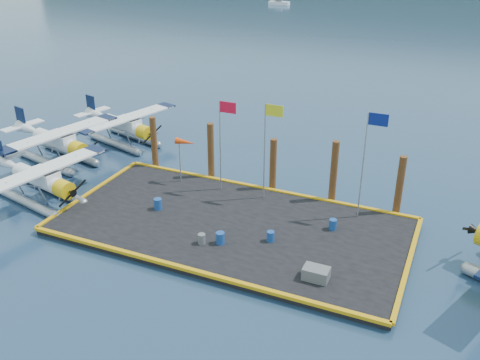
# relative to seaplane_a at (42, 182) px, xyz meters

# --- Properties ---
(ground) EXTENTS (4000.00, 4000.00, 0.00)m
(ground) POSITION_rel_seaplane_a_xyz_m (12.38, 1.69, -1.41)
(ground) COLOR navy
(ground) RESTS_ON ground
(dock) EXTENTS (20.00, 10.00, 0.40)m
(dock) POSITION_rel_seaplane_a_xyz_m (12.38, 1.69, -1.21)
(dock) COLOR black
(dock) RESTS_ON ground
(dock_bumpers) EXTENTS (20.25, 10.25, 0.18)m
(dock_bumpers) POSITION_rel_seaplane_a_xyz_m (12.38, 1.69, -0.92)
(dock_bumpers) COLOR #C48B0B
(dock_bumpers) RESTS_ON dock
(seaplane_a) EXTENTS (8.40, 9.11, 3.23)m
(seaplane_a) POSITION_rel_seaplane_a_xyz_m (0.00, 0.00, 0.00)
(seaplane_a) COLOR gray
(seaplane_a) RESTS_ON ground
(seaplane_b) EXTENTS (8.75, 9.46, 3.36)m
(seaplane_b) POSITION_rel_seaplane_a_xyz_m (-3.27, 5.35, 0.06)
(seaplane_b) COLOR gray
(seaplane_b) RESTS_ON ground
(seaplane_c) EXTENTS (8.34, 8.96, 3.19)m
(seaplane_c) POSITION_rel_seaplane_a_xyz_m (-0.87, 10.42, -0.02)
(seaplane_c) COLOR gray
(seaplane_c) RESTS_ON ground
(drum_0) EXTENTS (0.49, 0.49, 0.69)m
(drum_0) POSITION_rel_seaplane_a_xyz_m (7.56, 1.49, -0.66)
(drum_0) COLOR navy
(drum_0) RESTS_ON dock
(drum_1) EXTENTS (0.48, 0.48, 0.68)m
(drum_1) POSITION_rel_seaplane_a_xyz_m (12.71, -0.46, -0.67)
(drum_1) COLOR navy
(drum_1) RESTS_ON dock
(drum_2) EXTENTS (0.42, 0.42, 0.60)m
(drum_2) POSITION_rel_seaplane_a_xyz_m (15.12, 0.86, -0.71)
(drum_2) COLOR navy
(drum_2) RESTS_ON dock
(drum_3) EXTENTS (0.41, 0.41, 0.58)m
(drum_3) POSITION_rel_seaplane_a_xyz_m (11.79, -0.88, -0.72)
(drum_3) COLOR #515256
(drum_3) RESTS_ON dock
(drum_4) EXTENTS (0.44, 0.44, 0.63)m
(drum_4) POSITION_rel_seaplane_a_xyz_m (17.91, 3.47, -0.69)
(drum_4) COLOR navy
(drum_4) RESTS_ON dock
(crate) EXTENTS (1.27, 0.84, 0.63)m
(crate) POSITION_rel_seaplane_a_xyz_m (18.39, -1.47, -0.69)
(crate) COLOR #515256
(crate) RESTS_ON dock
(flagpole_red) EXTENTS (1.14, 0.08, 6.00)m
(flagpole_red) POSITION_rel_seaplane_a_xyz_m (10.08, 5.49, 2.99)
(flagpole_red) COLOR #98979F
(flagpole_red) RESTS_ON dock
(flagpole_yellow) EXTENTS (1.14, 0.08, 6.20)m
(flagpole_yellow) POSITION_rel_seaplane_a_xyz_m (13.08, 5.49, 3.11)
(flagpole_yellow) COLOR #98979F
(flagpole_yellow) RESTS_ON dock
(flagpole_blue) EXTENTS (1.14, 0.08, 6.50)m
(flagpole_blue) POSITION_rel_seaplane_a_xyz_m (19.07, 5.49, 3.28)
(flagpole_blue) COLOR #98979F
(flagpole_blue) RESTS_ON dock
(windsock) EXTENTS (1.40, 0.44, 3.12)m
(windsock) POSITION_rel_seaplane_a_xyz_m (7.35, 5.49, 1.82)
(windsock) COLOR #98979F
(windsock) RESTS_ON dock
(piling_0) EXTENTS (0.44, 0.44, 4.00)m
(piling_0) POSITION_rel_seaplane_a_xyz_m (3.88, 7.09, 0.59)
(piling_0) COLOR #452613
(piling_0) RESTS_ON ground
(piling_1) EXTENTS (0.44, 0.44, 4.20)m
(piling_1) POSITION_rel_seaplane_a_xyz_m (8.38, 7.09, 0.69)
(piling_1) COLOR #452613
(piling_1) RESTS_ON ground
(piling_2) EXTENTS (0.44, 0.44, 3.80)m
(piling_2) POSITION_rel_seaplane_a_xyz_m (12.88, 7.09, 0.49)
(piling_2) COLOR #452613
(piling_2) RESTS_ON ground
(piling_3) EXTENTS (0.44, 0.44, 4.30)m
(piling_3) POSITION_rel_seaplane_a_xyz_m (16.88, 7.09, 0.74)
(piling_3) COLOR #452613
(piling_3) RESTS_ON ground
(piling_4) EXTENTS (0.44, 0.44, 4.00)m
(piling_4) POSITION_rel_seaplane_a_xyz_m (20.88, 7.09, 0.59)
(piling_4) COLOR #452613
(piling_4) RESTS_ON ground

